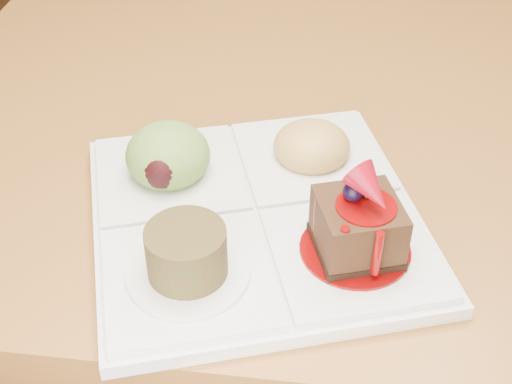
# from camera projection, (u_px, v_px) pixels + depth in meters

# --- Properties ---
(ground) EXTENTS (6.00, 6.00, 0.00)m
(ground) POSITION_uv_depth(u_px,v_px,m) (353.00, 258.00, 1.62)
(ground) COLOR brown
(sampler_plate) EXTENTS (0.33, 0.33, 0.10)m
(sampler_plate) POSITION_uv_depth(u_px,v_px,m) (253.00, 203.00, 0.57)
(sampler_plate) COLOR silver
(sampler_plate) RESTS_ON dining_table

